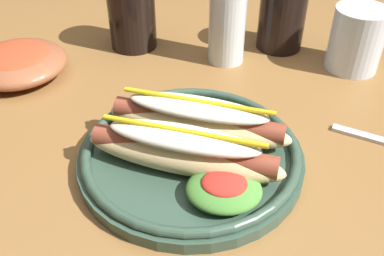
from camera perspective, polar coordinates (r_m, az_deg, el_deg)
dining_table at (r=0.69m, az=4.71°, el=-4.76°), size 1.28×0.91×0.74m
hot_dog_plate at (r=0.52m, az=0.01°, el=-2.60°), size 0.28×0.28×0.08m
soda_cup at (r=0.78m, az=-7.88°, el=14.59°), size 0.08×0.08×0.12m
water_cup at (r=0.76m, az=20.73°, el=10.81°), size 0.09×0.09×0.10m
extra_cup at (r=0.79m, az=11.73°, el=14.25°), size 0.08×0.08×0.12m
glass_bottle at (r=0.72m, az=4.72°, el=15.04°), size 0.06×0.06×0.24m
side_bowl at (r=0.75m, az=-21.84°, el=8.07°), size 0.15×0.15×0.05m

